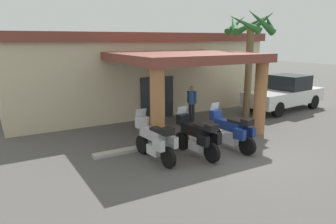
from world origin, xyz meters
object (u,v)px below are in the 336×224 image
at_px(motorcycle_blue, 231,131).
at_px(motel_building, 133,71).
at_px(motorcycle_black, 197,136).
at_px(pedestrian, 192,101).
at_px(palm_tree_near_portico, 250,37).
at_px(motorcycle_silver, 155,140).
at_px(pickup_truck_white, 285,93).

bearing_deg(motorcycle_blue, motel_building, -7.46).
distance_m(motorcycle_black, pedestrian, 4.72).
bearing_deg(motorcycle_blue, palm_tree_near_portico, -57.45).
relative_size(motorcycle_silver, pickup_truck_white, 0.41).
height_order(motorcycle_black, pedestrian, pedestrian).
xyz_separation_m(motorcycle_black, motorcycle_blue, (1.45, -0.09, 0.00)).
bearing_deg(motorcycle_black, pedestrian, -37.50).
bearing_deg(palm_tree_near_portico, motorcycle_silver, -156.97).
height_order(motorcycle_silver, motorcycle_black, same).
bearing_deg(motel_building, motorcycle_black, -99.31).
height_order(motorcycle_black, palm_tree_near_portico, palm_tree_near_portico).
distance_m(motel_building, motorcycle_black, 8.62).
xyz_separation_m(motel_building, palm_tree_near_portico, (4.04, -5.07, 1.87)).
bearing_deg(motorcycle_black, motorcycle_blue, -98.58).
relative_size(motorcycle_blue, palm_tree_near_portico, 0.41).
height_order(motorcycle_black, motorcycle_blue, same).
distance_m(motorcycle_blue, palm_tree_near_portico, 6.25).
bearing_deg(motorcycle_silver, motorcycle_black, -108.99).
bearing_deg(pedestrian, motorcycle_blue, 52.72).
bearing_deg(pickup_truck_white, palm_tree_near_portico, 176.98).
distance_m(pickup_truck_white, palm_tree_near_portico, 4.38).
distance_m(motel_building, palm_tree_near_portico, 6.75).
xyz_separation_m(motorcycle_blue, pickup_truck_white, (7.13, 3.55, 0.24)).
xyz_separation_m(motel_building, motorcycle_silver, (-2.90, -8.02, -1.47)).
relative_size(motorcycle_silver, motorcycle_black, 1.00).
xyz_separation_m(pickup_truck_white, palm_tree_near_portico, (-3.09, -0.16, 3.10)).
relative_size(pedestrian, palm_tree_near_portico, 0.33).
height_order(motel_building, motorcycle_blue, motel_building).
relative_size(motorcycle_blue, pickup_truck_white, 0.41).
height_order(motorcycle_blue, palm_tree_near_portico, palm_tree_near_portico).
distance_m(motorcycle_black, pickup_truck_white, 9.26).
bearing_deg(motorcycle_silver, pickup_truck_white, -78.19).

